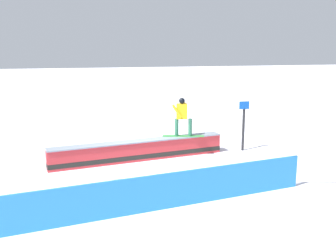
{
  "coord_description": "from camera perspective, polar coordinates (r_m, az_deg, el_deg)",
  "views": [
    {
      "loc": [
        2.16,
        13.38,
        4.07
      ],
      "look_at": [
        -0.87,
        0.86,
        1.39
      ],
      "focal_mm": 41.61,
      "sensor_mm": 36.0,
      "label": 1
    }
  ],
  "objects": [
    {
      "name": "trail_marker",
      "position": [
        15.44,
        11.0,
        0.24
      ],
      "size": [
        0.4,
        0.1,
        1.95
      ],
      "color": "#262628",
      "rests_on": "ground_plane"
    },
    {
      "name": "ground_plane",
      "position": [
        14.15,
        -4.24,
        -4.99
      ],
      "size": [
        120.0,
        120.0,
        0.0
      ],
      "primitive_type": "plane",
      "color": "white"
    },
    {
      "name": "safety_fence",
      "position": [
        9.93,
        -0.09,
        -9.49
      ],
      "size": [
        8.06,
        1.39,
        0.94
      ],
      "primitive_type": "cube",
      "rotation": [
        0.0,
        0.0,
        0.16
      ],
      "color": "#2A85DF",
      "rests_on": "ground_plane"
    },
    {
      "name": "snowboarder",
      "position": [
        14.44,
        2.1,
        1.53
      ],
      "size": [
        1.57,
        0.7,
        1.44
      ],
      "color": "#399142",
      "rests_on": "grind_box"
    },
    {
      "name": "grind_box",
      "position": [
        14.06,
        -4.26,
        -3.7
      ],
      "size": [
        6.42,
        1.56,
        0.73
      ],
      "color": "red",
      "rests_on": "ground_plane"
    }
  ]
}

